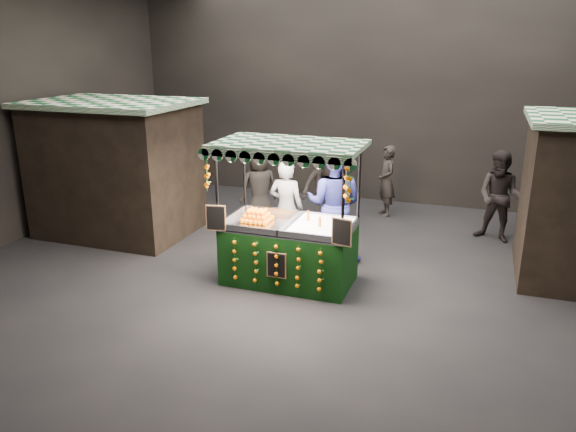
% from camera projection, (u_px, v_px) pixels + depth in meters
% --- Properties ---
extents(ground, '(12.00, 12.00, 0.00)m').
position_uv_depth(ground, '(318.00, 280.00, 8.89)').
color(ground, black).
rests_on(ground, ground).
extents(market_hall, '(12.10, 10.10, 5.05)m').
position_uv_depth(market_hall, '(321.00, 62.00, 7.87)').
color(market_hall, black).
rests_on(market_hall, ground).
extents(neighbour_stall_left, '(3.00, 2.20, 2.60)m').
position_uv_depth(neighbour_stall_left, '(117.00, 168.00, 10.78)').
color(neighbour_stall_left, black).
rests_on(neighbour_stall_left, ground).
extents(juice_stall, '(2.31, 1.36, 2.23)m').
position_uv_depth(juice_stall, '(289.00, 241.00, 8.62)').
color(juice_stall, black).
rests_on(juice_stall, ground).
extents(vendor_grey, '(0.63, 0.42, 1.71)m').
position_uv_depth(vendor_grey, '(286.00, 208.00, 9.76)').
color(vendor_grey, gray).
rests_on(vendor_grey, ground).
extents(vendor_blue, '(0.99, 0.78, 2.04)m').
position_uv_depth(vendor_blue, '(334.00, 204.00, 9.41)').
color(vendor_blue, navy).
rests_on(vendor_blue, ground).
extents(shopper_0, '(0.74, 0.53, 1.88)m').
position_uv_depth(shopper_0, '(192.00, 163.00, 12.97)').
color(shopper_0, black).
rests_on(shopper_0, ground).
extents(shopper_1, '(1.01, 0.90, 1.74)m').
position_uv_depth(shopper_1, '(500.00, 197.00, 10.41)').
color(shopper_1, black).
rests_on(shopper_1, ground).
extents(shopper_2, '(0.99, 0.95, 1.65)m').
position_uv_depth(shopper_2, '(333.00, 190.00, 11.07)').
color(shopper_2, '#2B2523').
rests_on(shopper_2, ground).
extents(shopper_3, '(1.15, 1.12, 1.58)m').
position_uv_depth(shopper_3, '(324.00, 183.00, 11.72)').
color(shopper_3, '#2B2523').
rests_on(shopper_3, ground).
extents(shopper_4, '(0.93, 0.90, 1.61)m').
position_uv_depth(shopper_4, '(259.00, 188.00, 11.25)').
color(shopper_4, '#2B2723').
rests_on(shopper_4, ground).
extents(shopper_6, '(0.59, 0.67, 1.54)m').
position_uv_depth(shopper_6, '(386.00, 181.00, 11.97)').
color(shopper_6, '#2E2825').
rests_on(shopper_6, ground).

